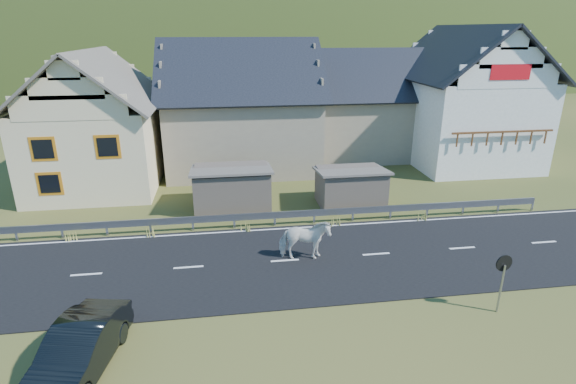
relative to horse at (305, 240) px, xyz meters
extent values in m
plane|color=#303D18|center=(-0.83, -0.02, -0.93)|extent=(160.00, 160.00, 0.00)
cube|color=black|center=(-0.83, -0.02, -0.91)|extent=(60.00, 7.00, 0.04)
cube|color=silver|center=(-0.83, -0.02, -0.89)|extent=(60.00, 6.60, 0.01)
cube|color=#93969B|center=(-0.83, 3.66, -0.35)|extent=(28.00, 0.08, 0.34)
cube|color=#93969B|center=(-12.83, 3.68, -0.58)|extent=(0.10, 0.06, 0.70)
cube|color=#93969B|center=(-10.83, 3.68, -0.58)|extent=(0.10, 0.06, 0.70)
cube|color=#93969B|center=(-8.83, 3.68, -0.58)|extent=(0.10, 0.06, 0.70)
cube|color=#93969B|center=(-6.83, 3.68, -0.58)|extent=(0.10, 0.06, 0.70)
cube|color=#93969B|center=(-4.83, 3.68, -0.58)|extent=(0.10, 0.06, 0.70)
cube|color=#93969B|center=(-2.83, 3.68, -0.58)|extent=(0.10, 0.06, 0.70)
cube|color=#93969B|center=(-0.83, 3.68, -0.58)|extent=(0.10, 0.06, 0.70)
cube|color=#93969B|center=(1.17, 3.68, -0.58)|extent=(0.10, 0.06, 0.70)
cube|color=#93969B|center=(3.17, 3.68, -0.58)|extent=(0.10, 0.06, 0.70)
cube|color=#93969B|center=(5.17, 3.68, -0.58)|extent=(0.10, 0.06, 0.70)
cube|color=#93969B|center=(7.17, 3.68, -0.58)|extent=(0.10, 0.06, 0.70)
cube|color=#93969B|center=(9.17, 3.68, -0.58)|extent=(0.10, 0.06, 0.70)
cube|color=#93969B|center=(11.17, 3.68, -0.58)|extent=(0.10, 0.06, 0.70)
cube|color=#93969B|center=(13.17, 3.68, -0.58)|extent=(0.10, 0.06, 0.70)
cube|color=brown|center=(-2.83, 6.48, 0.17)|extent=(4.30, 3.30, 2.40)
cube|color=brown|center=(3.67, 5.98, 0.07)|extent=(3.80, 2.90, 2.20)
cube|color=beige|center=(-10.83, 11.98, 1.57)|extent=(7.00, 9.00, 5.00)
cube|color=#C47114|center=(-12.43, 7.48, 2.47)|extent=(1.30, 0.12, 1.30)
cube|color=#C47114|center=(-9.23, 7.48, 2.47)|extent=(1.30, 0.12, 1.30)
cube|color=#C47114|center=(-12.43, 7.48, 0.57)|extent=(1.30, 0.12, 1.30)
cube|color=gray|center=(-12.83, 13.48, 5.63)|extent=(0.70, 0.70, 2.40)
cube|color=gray|center=(-1.83, 14.98, 1.57)|extent=(10.00, 9.00, 5.00)
cube|color=gray|center=(8.17, 16.98, 1.37)|extent=(9.00, 8.00, 4.60)
cube|color=white|center=(14.17, 13.98, 2.07)|extent=(8.00, 10.00, 6.00)
cube|color=red|center=(14.17, 8.95, 5.87)|extent=(2.60, 0.06, 0.90)
cube|color=brown|center=(14.17, 8.73, 2.27)|extent=(6.80, 0.12, 0.12)
ellipsoid|color=#1D3910|center=(4.17, 179.98, -20.93)|extent=(440.00, 280.00, 260.00)
ellipsoid|color=black|center=(-55.83, 109.98, 5.07)|extent=(76.00, 50.00, 28.00)
imported|color=white|center=(0.00, 0.00, 0.00)|extent=(1.17, 2.20, 1.79)
imported|color=black|center=(-7.48, -5.59, -0.22)|extent=(2.27, 4.54, 1.43)
cylinder|color=#93969B|center=(5.96, -4.63, -0.03)|extent=(0.07, 0.07, 1.81)
cylinder|color=black|center=(5.96, -4.56, 0.93)|extent=(0.60, 0.09, 0.60)
cylinder|color=white|center=(5.96, -4.52, 0.93)|extent=(0.51, 0.07, 0.51)
camera|label=1|loc=(-3.13, -16.68, 8.29)|focal=28.00mm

